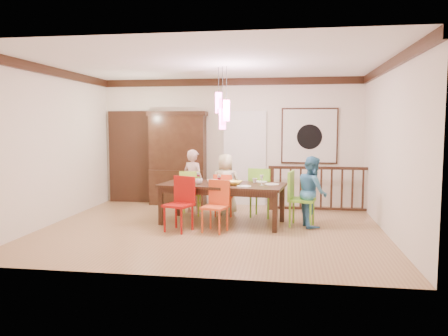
# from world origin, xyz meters

# --- Properties ---
(floor) EXTENTS (6.00, 6.00, 0.00)m
(floor) POSITION_xyz_m (0.00, 0.00, 0.00)
(floor) COLOR #986F49
(floor) RESTS_ON ground
(ceiling) EXTENTS (6.00, 6.00, 0.00)m
(ceiling) POSITION_xyz_m (0.00, 0.00, 2.90)
(ceiling) COLOR white
(ceiling) RESTS_ON wall_back
(wall_back) EXTENTS (6.00, 0.00, 6.00)m
(wall_back) POSITION_xyz_m (0.00, 2.50, 1.45)
(wall_back) COLOR silver
(wall_back) RESTS_ON floor
(wall_left) EXTENTS (0.00, 5.00, 5.00)m
(wall_left) POSITION_xyz_m (-3.00, 0.00, 1.45)
(wall_left) COLOR silver
(wall_left) RESTS_ON floor
(wall_right) EXTENTS (0.00, 5.00, 5.00)m
(wall_right) POSITION_xyz_m (3.00, 0.00, 1.45)
(wall_right) COLOR silver
(wall_right) RESTS_ON floor
(crown_molding) EXTENTS (6.00, 5.00, 0.16)m
(crown_molding) POSITION_xyz_m (0.00, 0.00, 2.82)
(crown_molding) COLOR black
(crown_molding) RESTS_ON wall_back
(panel_door) EXTENTS (1.04, 0.07, 2.24)m
(panel_door) POSITION_xyz_m (-2.40, 2.45, 1.05)
(panel_door) COLOR black
(panel_door) RESTS_ON wall_back
(white_doorway) EXTENTS (0.97, 0.05, 2.22)m
(white_doorway) POSITION_xyz_m (0.35, 2.46, 1.05)
(white_doorway) COLOR silver
(white_doorway) RESTS_ON wall_back
(painting) EXTENTS (1.25, 0.06, 1.25)m
(painting) POSITION_xyz_m (1.80, 2.46, 1.60)
(painting) COLOR black
(painting) RESTS_ON wall_back
(pendant_cluster) EXTENTS (0.27, 0.21, 1.14)m
(pendant_cluster) POSITION_xyz_m (0.13, 0.45, 2.11)
(pendant_cluster) COLOR #FF4CA9
(pendant_cluster) RESTS_ON ceiling
(dining_table) EXTENTS (2.39, 1.31, 0.75)m
(dining_table) POSITION_xyz_m (0.13, 0.45, 0.67)
(dining_table) COLOR black
(dining_table) RESTS_ON floor
(chair_far_left) EXTENTS (0.46, 0.46, 0.92)m
(chair_far_left) POSITION_xyz_m (-0.63, 1.14, 0.53)
(chair_far_left) COLOR #97BF33
(chair_far_left) RESTS_ON floor
(chair_far_mid) EXTENTS (0.39, 0.39, 0.86)m
(chair_far_mid) POSITION_xyz_m (0.06, 1.17, 0.49)
(chair_far_mid) COLOR #F54A1F
(chair_far_mid) RESTS_ON floor
(chair_far_right) EXTENTS (0.55, 0.55, 0.99)m
(chair_far_right) POSITION_xyz_m (0.83, 1.16, 0.57)
(chair_far_right) COLOR #68B32A
(chair_far_right) RESTS_ON floor
(chair_near_left) EXTENTS (0.55, 0.55, 0.94)m
(chair_near_left) POSITION_xyz_m (-0.53, -0.26, 0.54)
(chair_near_left) COLOR #9F100C
(chair_near_left) RESTS_ON floor
(chair_near_mid) EXTENTS (0.49, 0.49, 0.89)m
(chair_near_mid) POSITION_xyz_m (0.10, -0.22, 0.51)
(chair_near_mid) COLOR #DB4E20
(chair_near_mid) RESTS_ON floor
(chair_end_right) EXTENTS (0.53, 0.53, 1.00)m
(chair_end_right) POSITION_xyz_m (1.59, 0.44, 0.57)
(chair_end_right) COLOR #7ECD2F
(chair_end_right) RESTS_ON floor
(china_hutch) EXTENTS (1.36, 0.46, 2.15)m
(china_hutch) POSITION_xyz_m (-1.19, 2.30, 1.08)
(china_hutch) COLOR black
(china_hutch) RESTS_ON floor
(balustrade) EXTENTS (2.26, 0.12, 0.96)m
(balustrade) POSITION_xyz_m (2.04, 1.95, 0.50)
(balustrade) COLOR black
(balustrade) RESTS_ON floor
(person_far_left) EXTENTS (0.58, 0.50, 1.34)m
(person_far_left) POSITION_xyz_m (-0.62, 1.34, 0.67)
(person_far_left) COLOR beige
(person_far_left) RESTS_ON floor
(person_far_mid) EXTENTS (0.68, 0.50, 1.26)m
(person_far_mid) POSITION_xyz_m (0.07, 1.29, 0.63)
(person_far_mid) COLOR beige
(person_far_mid) RESTS_ON floor
(person_end_right) EXTENTS (0.61, 0.72, 1.29)m
(person_end_right) POSITION_xyz_m (1.78, 0.45, 0.64)
(person_end_right) COLOR teal
(person_end_right) RESTS_ON floor
(serving_bowl) EXTENTS (0.35, 0.35, 0.07)m
(serving_bowl) POSITION_xyz_m (0.36, 0.33, 0.79)
(serving_bowl) COLOR yellow
(serving_bowl) RESTS_ON dining_table
(small_bowl) EXTENTS (0.25, 0.25, 0.07)m
(small_bowl) POSITION_xyz_m (-0.06, 0.51, 0.78)
(small_bowl) COLOR white
(small_bowl) RESTS_ON dining_table
(cup_left) EXTENTS (0.15, 0.15, 0.10)m
(cup_left) POSITION_xyz_m (-0.30, 0.35, 0.80)
(cup_left) COLOR silver
(cup_left) RESTS_ON dining_table
(cup_right) EXTENTS (0.12, 0.12, 0.09)m
(cup_right) POSITION_xyz_m (0.72, 0.68, 0.79)
(cup_right) COLOR silver
(cup_right) RESTS_ON dining_table
(plate_far_left) EXTENTS (0.26, 0.26, 0.01)m
(plate_far_left) POSITION_xyz_m (-0.54, 0.76, 0.76)
(plate_far_left) COLOR white
(plate_far_left) RESTS_ON dining_table
(plate_far_mid) EXTENTS (0.26, 0.26, 0.01)m
(plate_far_mid) POSITION_xyz_m (0.12, 0.79, 0.76)
(plate_far_mid) COLOR white
(plate_far_mid) RESTS_ON dining_table
(plate_far_right) EXTENTS (0.26, 0.26, 0.01)m
(plate_far_right) POSITION_xyz_m (0.82, 0.80, 0.76)
(plate_far_right) COLOR white
(plate_far_right) RESTS_ON dining_table
(plate_near_left) EXTENTS (0.26, 0.26, 0.01)m
(plate_near_left) POSITION_xyz_m (-0.51, 0.18, 0.76)
(plate_near_left) COLOR white
(plate_near_left) RESTS_ON dining_table
(plate_near_mid) EXTENTS (0.26, 0.26, 0.01)m
(plate_near_mid) POSITION_xyz_m (0.57, 0.12, 0.76)
(plate_near_mid) COLOR white
(plate_near_mid) RESTS_ON dining_table
(plate_end_right) EXTENTS (0.26, 0.26, 0.01)m
(plate_end_right) POSITION_xyz_m (1.05, 0.47, 0.76)
(plate_end_right) COLOR white
(plate_end_right) RESTS_ON dining_table
(wine_glass_a) EXTENTS (0.08, 0.08, 0.19)m
(wine_glass_a) POSITION_xyz_m (-0.37, 0.64, 0.84)
(wine_glass_a) COLOR #590C19
(wine_glass_a) RESTS_ON dining_table
(wine_glass_b) EXTENTS (0.08, 0.08, 0.19)m
(wine_glass_b) POSITION_xyz_m (0.29, 0.71, 0.84)
(wine_glass_b) COLOR silver
(wine_glass_b) RESTS_ON dining_table
(wine_glass_c) EXTENTS (0.08, 0.08, 0.19)m
(wine_glass_c) POSITION_xyz_m (0.10, 0.22, 0.84)
(wine_glass_c) COLOR #590C19
(wine_glass_c) RESTS_ON dining_table
(wine_glass_d) EXTENTS (0.08, 0.08, 0.19)m
(wine_glass_d) POSITION_xyz_m (0.86, 0.35, 0.84)
(wine_glass_d) COLOR silver
(wine_glass_d) RESTS_ON dining_table
(napkin) EXTENTS (0.18, 0.14, 0.01)m
(napkin) POSITION_xyz_m (0.07, 0.15, 0.76)
(napkin) COLOR #D83359
(napkin) RESTS_ON dining_table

